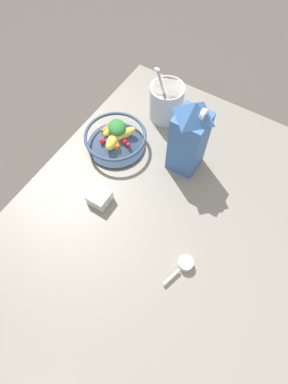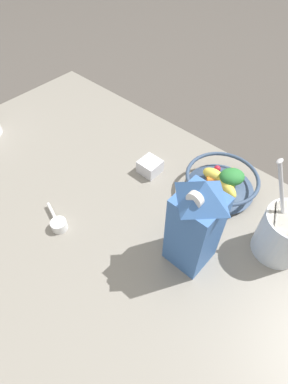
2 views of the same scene
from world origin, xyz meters
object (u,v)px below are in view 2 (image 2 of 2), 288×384
Objects in this scene: yogurt_tub at (284,233)px; spice_jar at (150,167)px; fruit_bowl at (222,181)px; milk_carton at (196,224)px.

yogurt_tub is 4.28× the size of spice_jar.
spice_jar is at bearing -158.93° from fruit_bowl.
yogurt_tub is at bearing -19.04° from fruit_bowl.
yogurt_tub reaches higher than fruit_bowl.
yogurt_tub reaches higher than spice_jar.
fruit_bowl is at bearing 104.41° from milk_carton.
milk_carton is 4.45× the size of spice_jar.
spice_jar is (-0.39, -0.01, -0.05)m from yogurt_tub.
yogurt_tub is (0.14, 0.15, -0.06)m from milk_carton.
milk_carton is 0.30m from spice_jar.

